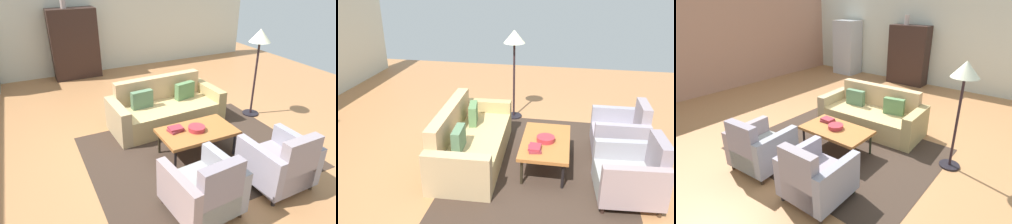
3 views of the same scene
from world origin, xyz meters
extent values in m
plane|color=#AF7748|center=(0.00, 0.00, 0.00)|extent=(11.42, 11.42, 0.00)
cube|color=silver|center=(0.00, 4.40, 1.40)|extent=(9.52, 0.12, 2.80)
cube|color=tan|center=(-4.76, 0.00, 1.40)|extent=(0.12, 8.79, 2.80)
cube|color=#3B2C23|center=(0.16, -0.57, 0.00)|extent=(3.40, 2.60, 0.01)
cube|color=tan|center=(0.16, 0.48, 0.21)|extent=(1.77, 0.97, 0.42)
cube|color=tan|center=(0.14, 0.84, 0.43)|extent=(1.75, 0.25, 0.86)
cube|color=tan|center=(1.12, 0.52, 0.31)|extent=(0.22, 0.91, 0.62)
cube|color=tan|center=(-0.80, 0.44, 0.31)|extent=(0.22, 0.91, 0.62)
cube|color=#54794A|center=(0.60, 0.60, 0.58)|extent=(0.42, 0.19, 0.32)
cube|color=#537452|center=(-0.30, 0.56, 0.58)|extent=(0.41, 0.15, 0.32)
cylinder|color=black|center=(-0.37, -0.34, 0.19)|extent=(0.04, 0.04, 0.38)
cylinder|color=black|center=(0.69, -0.34, 0.19)|extent=(0.04, 0.04, 0.38)
cylinder|color=black|center=(-0.37, -0.90, 0.19)|extent=(0.04, 0.04, 0.38)
cylinder|color=black|center=(0.69, -0.90, 0.19)|extent=(0.04, 0.04, 0.38)
cube|color=#A5642F|center=(0.16, -0.62, 0.41)|extent=(1.20, 0.70, 0.05)
cylinder|color=black|center=(-0.81, -1.41, 0.05)|extent=(0.05, 0.05, 0.10)
cylinder|color=#351B18|center=(-0.13, -1.36, 0.05)|extent=(0.05, 0.05, 0.10)
cylinder|color=#3A291A|center=(-0.76, -2.09, 0.05)|extent=(0.05, 0.05, 0.10)
cylinder|color=#362618|center=(-0.08, -2.03, 0.05)|extent=(0.05, 0.05, 0.10)
cube|color=gray|center=(-0.44, -1.72, 0.25)|extent=(0.62, 0.84, 0.30)
cube|color=gray|center=(-0.42, -2.05, 0.49)|extent=(0.57, 0.18, 0.78)
cube|color=gray|center=(-0.78, -1.75, 0.38)|extent=(0.18, 0.81, 0.56)
cube|color=gray|center=(-0.10, -1.69, 0.38)|extent=(0.18, 0.81, 0.56)
cylinder|color=#32201D|center=(0.41, -1.39, 0.05)|extent=(0.05, 0.05, 0.10)
cylinder|color=#2A2A1E|center=(1.09, -1.38, 0.05)|extent=(0.05, 0.05, 0.10)
cylinder|color=#2A2322|center=(0.42, -2.07, 0.05)|extent=(0.05, 0.05, 0.10)
cylinder|color=#3B2C1F|center=(1.10, -2.06, 0.05)|extent=(0.05, 0.05, 0.10)
cube|color=gray|center=(0.76, -1.72, 0.25)|extent=(0.57, 0.81, 0.30)
cube|color=gray|center=(0.76, -2.05, 0.49)|extent=(0.56, 0.15, 0.78)
cube|color=gray|center=(0.42, -1.73, 0.38)|extent=(0.13, 0.80, 0.56)
cube|color=gray|center=(1.10, -1.72, 0.38)|extent=(0.13, 0.80, 0.56)
cylinder|color=#B02C36|center=(0.14, -0.62, 0.47)|extent=(0.26, 0.26, 0.07)
cube|color=#90313C|center=(-0.16, -0.49, 0.45)|extent=(0.26, 0.21, 0.03)
cube|color=maroon|center=(-0.16, -0.49, 0.48)|extent=(0.22, 0.17, 0.03)
cube|color=#31201B|center=(-0.80, 4.05, 0.90)|extent=(1.20, 0.50, 1.80)
cube|color=black|center=(-1.10, 4.30, 0.90)|extent=(0.56, 0.01, 1.51)
cube|color=black|center=(-0.50, 4.30, 0.90)|extent=(0.56, 0.01, 1.51)
cylinder|color=#B5A29C|center=(-0.95, 4.05, 1.94)|extent=(0.14, 0.14, 0.28)
cube|color=#B7BABF|center=(-3.13, 3.95, 0.93)|extent=(0.80, 0.70, 1.85)
cylinder|color=#99999E|center=(-3.08, 4.32, 1.02)|extent=(0.02, 0.02, 0.70)
cylinder|color=black|center=(1.91, 0.14, 0.01)|extent=(0.32, 0.32, 0.03)
cylinder|color=black|center=(1.91, 0.14, 0.76)|extent=(0.04, 0.04, 1.45)
cone|color=beige|center=(1.91, 0.14, 1.60)|extent=(0.40, 0.40, 0.24)
camera|label=1|loc=(-2.06, -4.10, 2.74)|focal=32.09mm
camera|label=2|loc=(-4.46, -0.87, 2.84)|focal=37.60mm
camera|label=3|loc=(2.87, -3.83, 2.49)|focal=28.80mm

